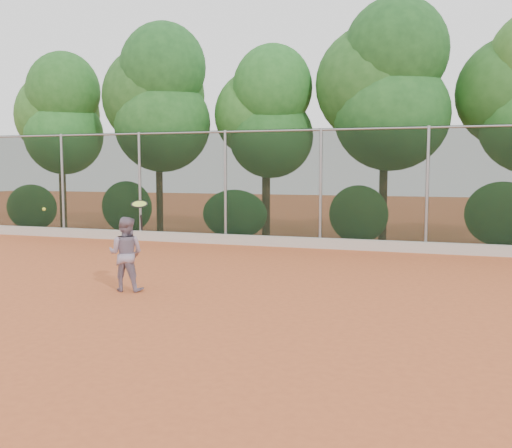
% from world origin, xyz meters
% --- Properties ---
extents(ground, '(80.00, 80.00, 0.00)m').
position_xyz_m(ground, '(0.00, 0.00, 0.00)').
color(ground, '#C1592D').
rests_on(ground, ground).
extents(concrete_curb, '(24.00, 0.20, 0.30)m').
position_xyz_m(concrete_curb, '(0.00, 6.82, 0.15)').
color(concrete_curb, '#BBB8AE').
rests_on(concrete_curb, ground).
extents(tennis_player, '(0.76, 0.63, 1.42)m').
position_xyz_m(tennis_player, '(-2.25, -0.09, 0.71)').
color(tennis_player, gray).
rests_on(tennis_player, ground).
extents(chainlink_fence, '(24.09, 0.09, 3.50)m').
position_xyz_m(chainlink_fence, '(-0.00, 7.00, 1.86)').
color(chainlink_fence, black).
rests_on(chainlink_fence, ground).
extents(foliage_backdrop, '(23.70, 3.63, 7.55)m').
position_xyz_m(foliage_backdrop, '(-0.55, 8.98, 4.40)').
color(foliage_backdrop, '#46301B').
rests_on(foliage_backdrop, ground).
extents(tennis_racket, '(0.40, 0.39, 0.57)m').
position_xyz_m(tennis_racket, '(-1.83, -0.26, 1.64)').
color(tennis_racket, black).
rests_on(tennis_racket, ground).
extents(tennis_ball_in_flight, '(0.07, 0.07, 0.07)m').
position_xyz_m(tennis_ball_in_flight, '(-4.50, 0.41, 1.48)').
color(tennis_ball_in_flight, yellow).
rests_on(tennis_ball_in_flight, ground).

